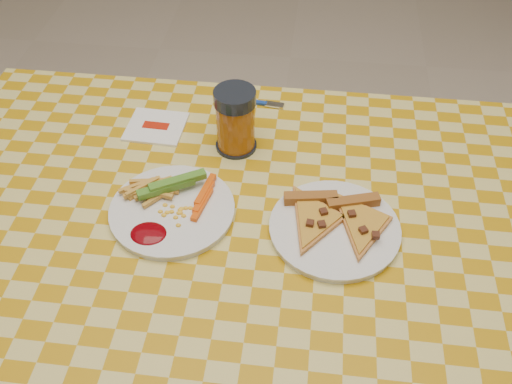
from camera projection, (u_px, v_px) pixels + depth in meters
table at (235, 247)px, 1.11m from camera, size 1.28×0.88×0.76m
plate_left at (172, 211)px, 1.07m from camera, size 0.29×0.29×0.01m
plate_right at (334, 229)px, 1.04m from camera, size 0.27×0.27×0.01m
fries_veggies at (169, 198)px, 1.07m from camera, size 0.20×0.19×0.04m
pizza_slices at (336, 218)px, 1.04m from camera, size 0.25×0.22×0.02m
drink_glass at (235, 121)px, 1.16m from camera, size 0.09×0.09×0.14m
napkin at (156, 127)px, 1.25m from camera, size 0.13×0.12×0.01m
fork at (256, 102)px, 1.32m from camera, size 0.13×0.03×0.01m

